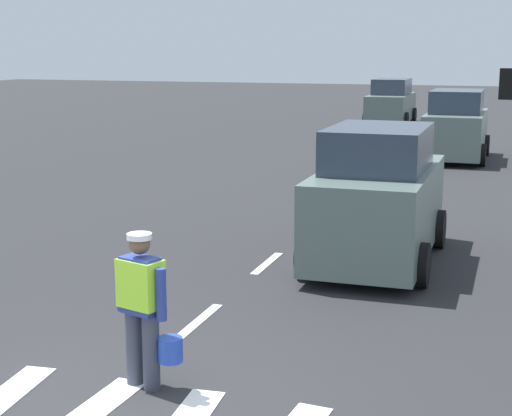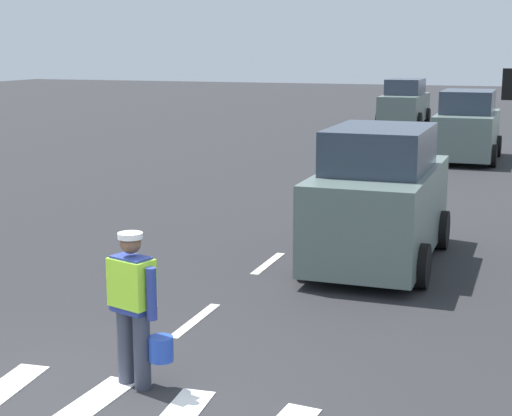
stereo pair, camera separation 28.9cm
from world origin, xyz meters
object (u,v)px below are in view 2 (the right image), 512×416
Objects in this scene: road_worker at (134,302)px; car_oncoming_third at (404,103)px; car_outgoing_far at (467,128)px; car_outgoing_ahead at (379,200)px.

road_worker is 0.38× the size of car_oncoming_third.
car_oncoming_third is at bearing 108.71° from car_outgoing_far.
car_oncoming_third is (-2.09, 30.03, 0.03)m from road_worker.
road_worker is at bearing -95.10° from car_outgoing_far.
road_worker is at bearing -103.91° from car_outgoing_ahead.
road_worker is at bearing -86.02° from car_oncoming_third.
road_worker is 6.01m from car_outgoing_ahead.
car_oncoming_third is at bearing 98.30° from car_outgoing_ahead.
car_outgoing_far is 13.06m from car_outgoing_ahead.
car_oncoming_third is 1.07× the size of car_outgoing_ahead.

